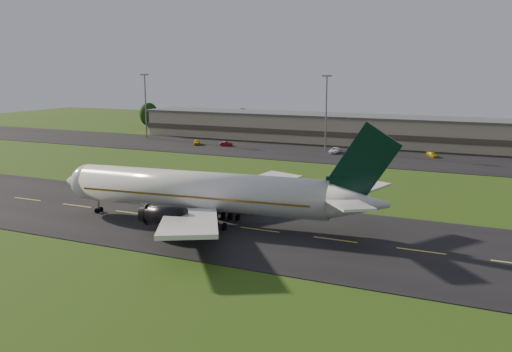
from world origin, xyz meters
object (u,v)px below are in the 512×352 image
at_px(service_vehicle_d, 433,155).
at_px(light_mast_centre, 326,103).
at_px(service_vehicle_a, 197,142).
at_px(light_mast_west, 145,98).
at_px(service_vehicle_c, 335,150).
at_px(service_vehicle_b, 226,144).
at_px(airliner, 206,192).
at_px(terminal, 347,130).

bearing_deg(service_vehicle_d, light_mast_centre, 137.98).
bearing_deg(service_vehicle_a, service_vehicle_d, -23.29).
xyz_separation_m(light_mast_west, service_vehicle_c, (64.68, -5.96, -11.90)).
distance_m(service_vehicle_b, service_vehicle_c, 32.58).
distance_m(service_vehicle_a, service_vehicle_c, 41.58).
distance_m(airliner, light_mast_centre, 80.76).
bearing_deg(airliner, service_vehicle_b, 110.16).
bearing_deg(light_mast_west, service_vehicle_a, -17.54).
xyz_separation_m(service_vehicle_a, service_vehicle_b, (8.98, 1.36, -0.14)).
bearing_deg(terminal, service_vehicle_b, -142.92).
height_order(light_mast_west, light_mast_centre, same).
bearing_deg(service_vehicle_a, airliner, -85.93).
bearing_deg(airliner, light_mast_centre, 90.03).
bearing_deg(terminal, light_mast_west, -165.24).
xyz_separation_m(terminal, service_vehicle_a, (-38.28, -23.49, -3.15)).
xyz_separation_m(light_mast_west, light_mast_centre, (60.00, 0.00, 0.00)).
relative_size(light_mast_west, light_mast_centre, 1.00).
distance_m(light_mast_west, service_vehicle_b, 34.80).
relative_size(airliner, service_vehicle_b, 13.93).
bearing_deg(airliner, service_vehicle_c, 86.90).
distance_m(terminal, service_vehicle_c, 22.61).
relative_size(light_mast_centre, service_vehicle_a, 4.65).
bearing_deg(service_vehicle_d, service_vehicle_a, 146.55).
bearing_deg(service_vehicle_c, service_vehicle_a, 177.44).
height_order(service_vehicle_a, service_vehicle_c, service_vehicle_a).
distance_m(service_vehicle_a, service_vehicle_b, 9.09).
height_order(airliner, terminal, airliner).
relative_size(light_mast_west, service_vehicle_c, 3.81).
xyz_separation_m(terminal, service_vehicle_d, (27.61, -18.20, -3.29)).
bearing_deg(service_vehicle_b, service_vehicle_d, -105.78).
relative_size(airliner, terminal, 0.35).
relative_size(light_mast_west, service_vehicle_b, 5.53).
bearing_deg(service_vehicle_a, light_mast_west, 134.58).
xyz_separation_m(light_mast_west, service_vehicle_d, (89.01, -2.02, -12.04)).
height_order(light_mast_centre, service_vehicle_a, light_mast_centre).
xyz_separation_m(light_mast_centre, service_vehicle_b, (-27.89, -5.95, -12.03)).
height_order(light_mast_centre, service_vehicle_c, light_mast_centre).
bearing_deg(light_mast_west, service_vehicle_c, -5.26).
relative_size(terminal, service_vehicle_a, 33.16).
bearing_deg(light_mast_west, service_vehicle_b, -10.50).
height_order(terminal, service_vehicle_b, terminal).
bearing_deg(light_mast_west, service_vehicle_d, -1.30).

